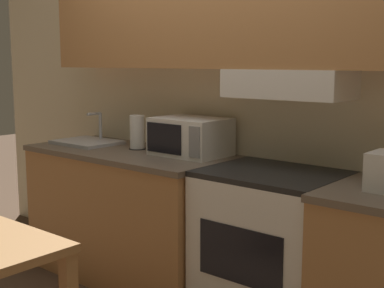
# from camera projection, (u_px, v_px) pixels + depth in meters

# --- Properties ---
(ground_plane) EXTENTS (16.00, 16.00, 0.00)m
(ground_plane) POSITION_uv_depth(u_px,v_px,m) (242.00, 288.00, 3.56)
(ground_plane) COLOR #4C3828
(wall_back) EXTENTS (5.33, 0.38, 2.55)m
(wall_back) POSITION_uv_depth(u_px,v_px,m) (241.00, 55.00, 3.27)
(wall_back) COLOR beige
(wall_back) RESTS_ON ground_plane
(lower_counter_main) EXTENTS (1.50, 0.68, 0.90)m
(lower_counter_main) POSITION_uv_depth(u_px,v_px,m) (130.00, 214.00, 3.71)
(lower_counter_main) COLOR #B27A47
(lower_counter_main) RESTS_ON ground_plane
(stove_range) EXTENTS (0.74, 0.62, 0.90)m
(stove_range) POSITION_uv_depth(u_px,v_px,m) (271.00, 249.00, 3.01)
(stove_range) COLOR white
(stove_range) RESTS_ON ground_plane
(microwave) EXTENTS (0.46, 0.35, 0.24)m
(microwave) POSITION_uv_depth(u_px,v_px,m) (191.00, 136.00, 3.43)
(microwave) COLOR white
(microwave) RESTS_ON lower_counter_main
(sink_basin) EXTENTS (0.46, 0.35, 0.23)m
(sink_basin) POSITION_uv_depth(u_px,v_px,m) (87.00, 141.00, 3.92)
(sink_basin) COLOR #B7BABF
(sink_basin) RESTS_ON lower_counter_main
(paper_towel_roll) EXTENTS (0.12, 0.12, 0.23)m
(paper_towel_roll) POSITION_uv_depth(u_px,v_px,m) (137.00, 132.00, 3.67)
(paper_towel_roll) COLOR black
(paper_towel_roll) RESTS_ON lower_counter_main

